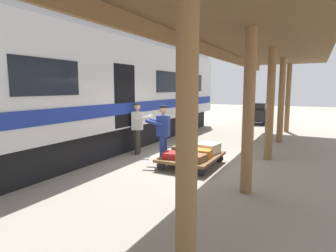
{
  "coord_description": "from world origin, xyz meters",
  "views": [
    {
      "loc": [
        -3.26,
        7.52,
        2.21
      ],
      "look_at": [
        0.34,
        0.51,
        1.15
      ],
      "focal_mm": 30.47,
      "sensor_mm": 36.0,
      "label": 1
    }
  ],
  "objects_px": {
    "porter_by_door": "(138,127)",
    "baggage_tug": "(258,114)",
    "suitcase_maroon_trunk": "(188,146)",
    "train_car": "(89,92)",
    "luggage_cart": "(192,157)",
    "porter_in_overalls": "(163,133)",
    "suitcase_red_plastic": "(173,155)",
    "suitcase_olive_duffel": "(181,150)",
    "suitcase_brown_leather": "(195,158)",
    "suitcase_orange_carryall": "(203,153)",
    "suitcase_cream_canvas": "(209,148)"
  },
  "relations": [
    {
      "from": "luggage_cart",
      "to": "train_car",
      "type": "bearing_deg",
      "value": -3.03
    },
    {
      "from": "train_car",
      "to": "suitcase_red_plastic",
      "type": "bearing_deg",
      "value": 168.43
    },
    {
      "from": "train_car",
      "to": "suitcase_brown_leather",
      "type": "bearing_deg",
      "value": 170.17
    },
    {
      "from": "porter_in_overalls",
      "to": "porter_by_door",
      "type": "xyz_separation_m",
      "value": [
        1.34,
        -0.75,
        0.0
      ]
    },
    {
      "from": "suitcase_olive_duffel",
      "to": "suitcase_red_plastic",
      "type": "relative_size",
      "value": 0.98
    },
    {
      "from": "train_car",
      "to": "luggage_cart",
      "type": "height_order",
      "value": "train_car"
    },
    {
      "from": "suitcase_red_plastic",
      "to": "train_car",
      "type": "bearing_deg",
      "value": -11.57
    },
    {
      "from": "porter_in_overalls",
      "to": "baggage_tug",
      "type": "bearing_deg",
      "value": -94.38
    },
    {
      "from": "porter_by_door",
      "to": "porter_in_overalls",
      "type": "bearing_deg",
      "value": 150.72
    },
    {
      "from": "suitcase_red_plastic",
      "to": "baggage_tug",
      "type": "xyz_separation_m",
      "value": [
        -0.3,
        -11.12,
        0.24
      ]
    },
    {
      "from": "suitcase_brown_leather",
      "to": "suitcase_orange_carryall",
      "type": "relative_size",
      "value": 1.02
    },
    {
      "from": "suitcase_red_plastic",
      "to": "suitcase_maroon_trunk",
      "type": "bearing_deg",
      "value": -90.0
    },
    {
      "from": "suitcase_orange_carryall",
      "to": "suitcase_red_plastic",
      "type": "relative_size",
      "value": 0.96
    },
    {
      "from": "luggage_cart",
      "to": "suitcase_cream_canvas",
      "type": "bearing_deg",
      "value": -121.62
    },
    {
      "from": "suitcase_olive_duffel",
      "to": "baggage_tug",
      "type": "height_order",
      "value": "baggage_tug"
    },
    {
      "from": "suitcase_brown_leather",
      "to": "baggage_tug",
      "type": "height_order",
      "value": "baggage_tug"
    },
    {
      "from": "suitcase_brown_leather",
      "to": "porter_by_door",
      "type": "height_order",
      "value": "porter_by_door"
    },
    {
      "from": "suitcase_maroon_trunk",
      "to": "suitcase_olive_duffel",
      "type": "bearing_deg",
      "value": 90.0
    },
    {
      "from": "suitcase_maroon_trunk",
      "to": "train_car",
      "type": "bearing_deg",
      "value": 5.1
    },
    {
      "from": "baggage_tug",
      "to": "suitcase_olive_duffel",
      "type": "bearing_deg",
      "value": 88.38
    },
    {
      "from": "suitcase_cream_canvas",
      "to": "suitcase_maroon_trunk",
      "type": "xyz_separation_m",
      "value": [
        0.65,
        0.0,
        -0.0
      ]
    },
    {
      "from": "luggage_cart",
      "to": "suitcase_cream_canvas",
      "type": "xyz_separation_m",
      "value": [
        -0.32,
        -0.53,
        0.18
      ]
    },
    {
      "from": "luggage_cart",
      "to": "suitcase_olive_duffel",
      "type": "relative_size",
      "value": 3.88
    },
    {
      "from": "suitcase_olive_duffel",
      "to": "porter_by_door",
      "type": "height_order",
      "value": "porter_by_door"
    },
    {
      "from": "luggage_cart",
      "to": "suitcase_red_plastic",
      "type": "distance_m",
      "value": 0.63
    },
    {
      "from": "luggage_cart",
      "to": "baggage_tug",
      "type": "distance_m",
      "value": 10.6
    },
    {
      "from": "suitcase_olive_duffel",
      "to": "suitcase_maroon_trunk",
      "type": "relative_size",
      "value": 0.85
    },
    {
      "from": "porter_in_overalls",
      "to": "suitcase_maroon_trunk",
      "type": "bearing_deg",
      "value": -127.47
    },
    {
      "from": "porter_by_door",
      "to": "baggage_tug",
      "type": "xyz_separation_m",
      "value": [
        -2.16,
        -10.01,
        -0.3
      ]
    },
    {
      "from": "luggage_cart",
      "to": "porter_in_overalls",
      "type": "distance_m",
      "value": 1.09
    },
    {
      "from": "suitcase_orange_carryall",
      "to": "porter_in_overalls",
      "type": "height_order",
      "value": "porter_in_overalls"
    },
    {
      "from": "suitcase_red_plastic",
      "to": "porter_by_door",
      "type": "bearing_deg",
      "value": -30.99
    },
    {
      "from": "suitcase_brown_leather",
      "to": "suitcase_maroon_trunk",
      "type": "distance_m",
      "value": 1.24
    },
    {
      "from": "train_car",
      "to": "baggage_tug",
      "type": "bearing_deg",
      "value": -110.48
    },
    {
      "from": "porter_in_overalls",
      "to": "suitcase_cream_canvas",
      "type": "bearing_deg",
      "value": -149.73
    },
    {
      "from": "suitcase_red_plastic",
      "to": "suitcase_orange_carryall",
      "type": "bearing_deg",
      "value": -140.92
    },
    {
      "from": "suitcase_brown_leather",
      "to": "porter_in_overalls",
      "type": "bearing_deg",
      "value": -17.44
    },
    {
      "from": "suitcase_red_plastic",
      "to": "suitcase_brown_leather",
      "type": "bearing_deg",
      "value": 180.0
    },
    {
      "from": "train_car",
      "to": "suitcase_orange_carryall",
      "type": "xyz_separation_m",
      "value": [
        -4.23,
        0.21,
        -1.65
      ]
    },
    {
      "from": "suitcase_cream_canvas",
      "to": "porter_by_door",
      "type": "distance_m",
      "value": 2.55
    },
    {
      "from": "suitcase_olive_duffel",
      "to": "suitcase_brown_leather",
      "type": "height_order",
      "value": "suitcase_olive_duffel"
    },
    {
      "from": "train_car",
      "to": "baggage_tug",
      "type": "height_order",
      "value": "train_car"
    },
    {
      "from": "suitcase_cream_canvas",
      "to": "suitcase_maroon_trunk",
      "type": "distance_m",
      "value": 0.65
    },
    {
      "from": "suitcase_brown_leather",
      "to": "suitcase_red_plastic",
      "type": "height_order",
      "value": "suitcase_brown_leather"
    },
    {
      "from": "suitcase_orange_carryall",
      "to": "porter_in_overalls",
      "type": "distance_m",
      "value": 1.29
    },
    {
      "from": "suitcase_olive_duffel",
      "to": "suitcase_red_plastic",
      "type": "bearing_deg",
      "value": 90.0
    },
    {
      "from": "baggage_tug",
      "to": "suitcase_orange_carryall",
      "type": "bearing_deg",
      "value": 91.88
    },
    {
      "from": "train_car",
      "to": "porter_in_overalls",
      "type": "xyz_separation_m",
      "value": [
        -3.06,
        0.36,
        -1.14
      ]
    },
    {
      "from": "train_car",
      "to": "suitcase_brown_leather",
      "type": "relative_size",
      "value": 34.27
    },
    {
      "from": "porter_by_door",
      "to": "baggage_tug",
      "type": "bearing_deg",
      "value": -102.19
    }
  ]
}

